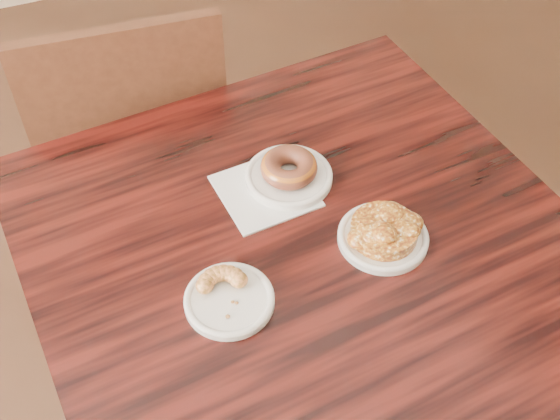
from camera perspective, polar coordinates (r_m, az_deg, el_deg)
name	(u,v)px	position (r m, az deg, el deg)	size (l,w,h in m)	color
room_walls	(214,1)	(0.55, -5.40, 16.54)	(5.02, 5.02, 2.80)	#C1AB8B
cafe_table	(303,355)	(1.52, 1.86, -11.68)	(0.92, 0.92, 0.75)	black
chair_far	(132,135)	(1.89, -11.95, 6.00)	(0.48, 0.48, 0.90)	black
napkin	(265,191)	(1.28, -1.20, 1.56)	(0.16, 0.16, 0.00)	white
plate_donut	(289,177)	(1.30, 0.72, 2.73)	(0.16, 0.16, 0.01)	white
plate_cruller	(229,300)	(1.13, -4.14, -7.34)	(0.14, 0.14, 0.01)	silver
plate_fritter	(383,238)	(1.22, 8.36, -2.24)	(0.16, 0.16, 0.01)	silver
glazed_donut	(289,167)	(1.28, 0.73, 3.50)	(0.11, 0.11, 0.04)	brown
apple_fritter	(384,228)	(1.20, 8.49, -1.48)	(0.16, 0.16, 0.04)	#481A07
cruller_fragment	(229,293)	(1.11, -4.20, -6.78)	(0.10, 0.10, 0.03)	brown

